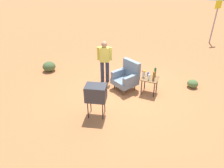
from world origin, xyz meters
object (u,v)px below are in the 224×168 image
bottle_wine_green (155,72)px  soda_can_blue (148,74)px  road_sign (215,20)px  flower_vase (144,73)px  tv_on_stand (96,93)px  bottle_tall_amber (154,76)px  armchair (127,76)px  person_standing (105,59)px  bottle_short_clear (149,77)px  side_table (150,80)px

bottle_wine_green → soda_can_blue: size_ratio=2.62×
road_sign → flower_vase: (-2.20, -7.16, -0.64)m
tv_on_stand → bottle_tall_amber: tv_on_stand is taller
armchair → person_standing: (-0.97, 0.17, 0.44)m
tv_on_stand → bottle_short_clear: 2.09m
bottle_short_clear → flower_vase: size_ratio=0.75×
bottle_tall_amber → bottle_short_clear: (-0.15, -0.05, -0.05)m
bottle_wine_green → bottle_short_clear: 0.38m
side_table → person_standing: size_ratio=0.36×
armchair → person_standing: person_standing is taller
soda_can_blue → bottle_tall_amber: 0.37m
soda_can_blue → flower_vase: (-0.12, -0.19, 0.09)m
soda_can_blue → bottle_tall_amber: (0.25, -0.26, 0.09)m
bottle_tall_amber → armchair: bearing=177.1°
side_table → flower_vase: size_ratio=2.22×
side_table → flower_vase: flower_vase is taller
person_standing → soda_can_blue: 1.72m
tv_on_stand → bottle_tall_amber: 2.21m
road_sign → bottle_short_clear: (-1.99, -7.27, -0.69)m
person_standing → bottle_wine_green: (1.92, 0.09, -0.19)m
person_standing → road_sign: (3.78, 7.01, 0.44)m
bottle_wine_green → person_standing: bearing=-177.4°
soda_can_blue → bottle_short_clear: 0.32m
bottle_tall_amber → flower_vase: (-0.37, 0.07, -0.00)m
side_table → bottle_short_clear: bearing=-99.9°
bottle_tall_amber → bottle_short_clear: bottle_tall_amber is taller
bottle_wine_green → bottle_tall_amber: 0.30m
bottle_wine_green → bottle_tall_amber: bearing=-85.5°
side_table → tv_on_stand: 2.23m
tv_on_stand → bottle_tall_amber: bearing=55.3°
side_table → soda_can_blue: soda_can_blue is taller
bottle_wine_green → bottle_short_clear: size_ratio=1.60×
road_sign → tv_on_stand: bearing=-108.9°
side_table → bottle_tall_amber: bearing=-31.5°
bottle_short_clear → person_standing: bearing=171.6°
tv_on_stand → soda_can_blue: 2.31m
bottle_wine_green → tv_on_stand: bearing=-120.2°
armchair → bottle_tall_amber: armchair is taller
armchair → soda_can_blue: bearing=15.9°
bottle_wine_green → side_table: bearing=-115.8°
soda_can_blue → side_table: bearing=-55.9°
bottle_tall_amber → flower_vase: size_ratio=1.13×
side_table → bottle_short_clear: bottle_short_clear is taller
tv_on_stand → bottle_tall_amber: size_ratio=3.43×
armchair → bottle_wine_green: bearing=14.9°
tv_on_stand → road_sign: bearing=71.1°
bottle_short_clear → side_table: bearing=80.1°
road_sign → bottle_short_clear: 7.57m
tv_on_stand → soda_can_blue: (1.01, 2.08, -0.13)m
bottle_wine_green → armchair: bearing=-165.1°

